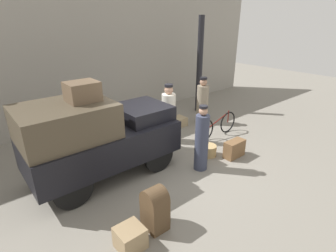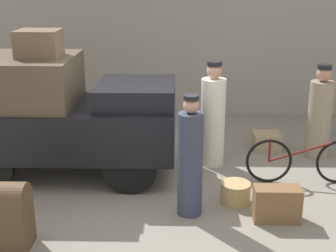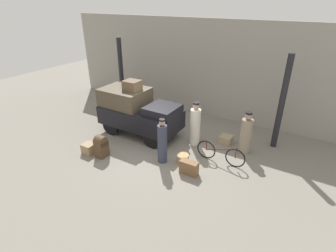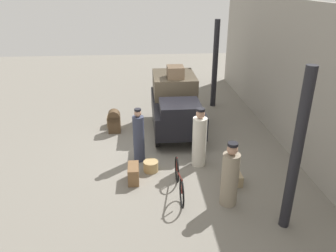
{
  "view_description": "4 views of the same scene",
  "coord_description": "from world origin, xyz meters",
  "px_view_note": "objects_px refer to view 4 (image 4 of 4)",
  "views": [
    {
      "loc": [
        -3.74,
        -4.55,
        3.51
      ],
      "look_at": [
        0.2,
        0.2,
        0.95
      ],
      "focal_mm": 28.0,
      "sensor_mm": 36.0,
      "label": 1
    },
    {
      "loc": [
        0.36,
        -6.38,
        3.14
      ],
      "look_at": [
        0.2,
        0.2,
        0.95
      ],
      "focal_mm": 50.0,
      "sensor_mm": 36.0,
      "label": 2
    },
    {
      "loc": [
        4.8,
        -7.33,
        5.28
      ],
      "look_at": [
        0.2,
        0.2,
        0.95
      ],
      "focal_mm": 28.0,
      "sensor_mm": 36.0,
      "label": 3
    },
    {
      "loc": [
        9.22,
        -0.55,
        4.98
      ],
      "look_at": [
        0.2,
        0.2,
        0.95
      ],
      "focal_mm": 35.0,
      "sensor_mm": 36.0,
      "label": 4
    }
  ],
  "objects_px": {
    "porter_carrying_trunk": "(199,140)",
    "trunk_large_brown": "(134,174)",
    "bicycle": "(179,181)",
    "porter_lifting_near_truck": "(139,137)",
    "suitcase_small_leather": "(232,178)",
    "trunk_on_truck_roof": "(175,72)",
    "porter_standing_middle": "(230,177)",
    "suitcase_black_upright": "(114,121)",
    "truck": "(176,103)",
    "trunk_wicker_pale": "(113,121)",
    "wicker_basket": "(151,166)"
  },
  "relations": [
    {
      "from": "trunk_large_brown",
      "to": "trunk_on_truck_roof",
      "type": "bearing_deg",
      "value": 156.65
    },
    {
      "from": "suitcase_black_upright",
      "to": "suitcase_small_leather",
      "type": "xyz_separation_m",
      "value": [
        3.55,
        3.35,
        -0.29
      ]
    },
    {
      "from": "truck",
      "to": "trunk_large_brown",
      "type": "relative_size",
      "value": 5.6
    },
    {
      "from": "porter_carrying_trunk",
      "to": "porter_lifting_near_truck",
      "type": "bearing_deg",
      "value": -103.33
    },
    {
      "from": "wicker_basket",
      "to": "porter_lifting_near_truck",
      "type": "bearing_deg",
      "value": -153.87
    },
    {
      "from": "truck",
      "to": "suitcase_black_upright",
      "type": "height_order",
      "value": "truck"
    },
    {
      "from": "trunk_large_brown",
      "to": "porter_standing_middle",
      "type": "bearing_deg",
      "value": 63.4
    },
    {
      "from": "trunk_on_truck_roof",
      "to": "suitcase_black_upright",
      "type": "bearing_deg",
      "value": -85.27
    },
    {
      "from": "porter_lifting_near_truck",
      "to": "trunk_wicker_pale",
      "type": "relative_size",
      "value": 3.77
    },
    {
      "from": "trunk_wicker_pale",
      "to": "bicycle",
      "type": "bearing_deg",
      "value": 23.99
    },
    {
      "from": "porter_carrying_trunk",
      "to": "trunk_large_brown",
      "type": "height_order",
      "value": "porter_carrying_trunk"
    },
    {
      "from": "porter_carrying_trunk",
      "to": "trunk_wicker_pale",
      "type": "bearing_deg",
      "value": -138.62
    },
    {
      "from": "trunk_large_brown",
      "to": "suitcase_black_upright",
      "type": "bearing_deg",
      "value": -167.43
    },
    {
      "from": "porter_carrying_trunk",
      "to": "trunk_on_truck_roof",
      "type": "relative_size",
      "value": 2.8
    },
    {
      "from": "porter_standing_middle",
      "to": "trunk_on_truck_roof",
      "type": "bearing_deg",
      "value": -169.62
    },
    {
      "from": "porter_lifting_near_truck",
      "to": "suitcase_black_upright",
      "type": "relative_size",
      "value": 1.99
    },
    {
      "from": "porter_lifting_near_truck",
      "to": "suitcase_black_upright",
      "type": "bearing_deg",
      "value": -157.11
    },
    {
      "from": "porter_lifting_near_truck",
      "to": "trunk_wicker_pale",
      "type": "bearing_deg",
      "value": -159.97
    },
    {
      "from": "porter_standing_middle",
      "to": "trunk_large_brown",
      "type": "relative_size",
      "value": 2.7
    },
    {
      "from": "suitcase_black_upright",
      "to": "bicycle",
      "type": "bearing_deg",
      "value": 26.02
    },
    {
      "from": "bicycle",
      "to": "porter_lifting_near_truck",
      "type": "distance_m",
      "value": 2.08
    },
    {
      "from": "porter_carrying_trunk",
      "to": "trunk_large_brown",
      "type": "distance_m",
      "value": 2.11
    },
    {
      "from": "porter_lifting_near_truck",
      "to": "porter_standing_middle",
      "type": "bearing_deg",
      "value": 43.05
    },
    {
      "from": "trunk_large_brown",
      "to": "bicycle",
      "type": "bearing_deg",
      "value": 61.42
    },
    {
      "from": "suitcase_small_leather",
      "to": "trunk_wicker_pale",
      "type": "height_order",
      "value": "trunk_wicker_pale"
    },
    {
      "from": "truck",
      "to": "porter_lifting_near_truck",
      "type": "height_order",
      "value": "truck"
    },
    {
      "from": "wicker_basket",
      "to": "trunk_on_truck_roof",
      "type": "xyz_separation_m",
      "value": [
        -2.92,
        0.99,
        1.96
      ]
    },
    {
      "from": "porter_standing_middle",
      "to": "truck",
      "type": "bearing_deg",
      "value": -169.17
    },
    {
      "from": "suitcase_black_upright",
      "to": "porter_standing_middle",
      "type": "bearing_deg",
      "value": 34.63
    },
    {
      "from": "porter_carrying_trunk",
      "to": "suitcase_black_upright",
      "type": "bearing_deg",
      "value": -133.63
    },
    {
      "from": "porter_carrying_trunk",
      "to": "suitcase_small_leather",
      "type": "height_order",
      "value": "porter_carrying_trunk"
    },
    {
      "from": "porter_carrying_trunk",
      "to": "porter_lifting_near_truck",
      "type": "xyz_separation_m",
      "value": [
        -0.41,
        -1.74,
        -0.04
      ]
    },
    {
      "from": "suitcase_small_leather",
      "to": "trunk_on_truck_roof",
      "type": "relative_size",
      "value": 0.76
    },
    {
      "from": "porter_standing_middle",
      "to": "porter_carrying_trunk",
      "type": "height_order",
      "value": "porter_carrying_trunk"
    },
    {
      "from": "porter_carrying_trunk",
      "to": "bicycle",
      "type": "bearing_deg",
      "value": -28.22
    },
    {
      "from": "trunk_large_brown",
      "to": "trunk_wicker_pale",
      "type": "bearing_deg",
      "value": -167.98
    },
    {
      "from": "trunk_large_brown",
      "to": "trunk_on_truck_roof",
      "type": "relative_size",
      "value": 0.96
    },
    {
      "from": "wicker_basket",
      "to": "porter_standing_middle",
      "type": "height_order",
      "value": "porter_standing_middle"
    },
    {
      "from": "bicycle",
      "to": "porter_lifting_near_truck",
      "type": "height_order",
      "value": "porter_lifting_near_truck"
    },
    {
      "from": "wicker_basket",
      "to": "porter_lifting_near_truck",
      "type": "height_order",
      "value": "porter_lifting_near_truck"
    },
    {
      "from": "porter_standing_middle",
      "to": "trunk_on_truck_roof",
      "type": "height_order",
      "value": "trunk_on_truck_roof"
    },
    {
      "from": "truck",
      "to": "suitcase_small_leather",
      "type": "distance_m",
      "value": 3.83
    },
    {
      "from": "suitcase_small_leather",
      "to": "truck",
      "type": "bearing_deg",
      "value": -161.86
    },
    {
      "from": "trunk_large_brown",
      "to": "truck",
      "type": "bearing_deg",
      "value": 155.39
    },
    {
      "from": "porter_carrying_trunk",
      "to": "trunk_wicker_pale",
      "type": "xyz_separation_m",
      "value": [
        -3.07,
        -2.71,
        -0.62
      ]
    },
    {
      "from": "wicker_basket",
      "to": "porter_carrying_trunk",
      "type": "bearing_deg",
      "value": 99.87
    },
    {
      "from": "wicker_basket",
      "to": "truck",
      "type": "bearing_deg",
      "value": 160.09
    },
    {
      "from": "suitcase_small_leather",
      "to": "trunk_large_brown",
      "type": "relative_size",
      "value": 0.79
    },
    {
      "from": "trunk_large_brown",
      "to": "trunk_on_truck_roof",
      "type": "xyz_separation_m",
      "value": [
        -3.4,
        1.47,
        1.87
      ]
    },
    {
      "from": "porter_lifting_near_truck",
      "to": "suitcase_small_leather",
      "type": "xyz_separation_m",
      "value": [
        1.47,
        2.47,
        -0.61
      ]
    }
  ]
}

